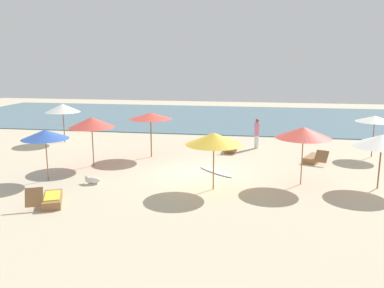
# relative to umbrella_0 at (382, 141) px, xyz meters

# --- Properties ---
(ground_plane) EXTENTS (60.00, 60.00, 0.00)m
(ground_plane) POSITION_rel_umbrella_0_xyz_m (-7.00, 0.83, -1.89)
(ground_plane) COLOR beige
(ocean_water) EXTENTS (48.00, 16.00, 0.06)m
(ocean_water) POSITION_rel_umbrella_0_xyz_m (-7.00, 17.83, -1.86)
(ocean_water) COLOR slate
(ocean_water) RESTS_ON ground_plane
(umbrella_0) EXTENTS (2.24, 2.24, 2.12)m
(umbrella_0) POSITION_rel_umbrella_0_xyz_m (0.00, 0.00, 0.00)
(umbrella_0) COLOR brown
(umbrella_0) RESTS_ON ground_plane
(umbrella_1) EXTENTS (2.04, 2.04, 2.31)m
(umbrella_1) POSITION_rel_umbrella_0_xyz_m (-16.13, 6.24, 0.17)
(umbrella_1) COLOR brown
(umbrella_1) RESTS_ON ground_plane
(umbrella_2) EXTENTS (2.15, 2.15, 2.27)m
(umbrella_2) POSITION_rel_umbrella_0_xyz_m (-10.00, 3.51, 0.21)
(umbrella_2) COLOR brown
(umbrella_2) RESTS_ON ground_plane
(umbrella_3) EXTENTS (1.90, 1.90, 2.12)m
(umbrella_3) POSITION_rel_umbrella_0_xyz_m (-13.15, -1.10, 0.03)
(umbrella_3) COLOR olive
(umbrella_3) RESTS_ON ground_plane
(umbrella_4) EXTENTS (2.17, 2.17, 2.22)m
(umbrella_4) POSITION_rel_umbrella_0_xyz_m (-6.28, -1.16, 0.09)
(umbrella_4) COLOR olive
(umbrella_4) RESTS_ON ground_plane
(umbrella_5) EXTENTS (1.88, 1.88, 2.12)m
(umbrella_5) POSITION_rel_umbrella_0_xyz_m (1.13, 5.34, 0.07)
(umbrella_5) COLOR brown
(umbrella_5) RESTS_ON ground_plane
(umbrella_6) EXTENTS (2.18, 2.18, 2.33)m
(umbrella_6) POSITION_rel_umbrella_0_xyz_m (-2.89, 0.03, 0.21)
(umbrella_6) COLOR olive
(umbrella_6) RESTS_ON ground_plane
(umbrella_7) EXTENTS (2.12, 2.12, 2.30)m
(umbrella_7) POSITION_rel_umbrella_0_xyz_m (-12.20, 1.34, 0.17)
(umbrella_7) COLOR brown
(umbrella_7) RESTS_ON ground_plane
(lounger_0) EXTENTS (0.66, 1.72, 0.67)m
(lounger_0) POSITION_rel_umbrella_0_xyz_m (-6.05, 5.44, -1.73)
(lounger_0) COLOR olive
(lounger_0) RESTS_ON ground_plane
(lounger_1) EXTENTS (1.22, 1.74, 0.74)m
(lounger_1) POSITION_rel_umbrella_0_xyz_m (-11.63, -3.70, -1.72)
(lounger_1) COLOR olive
(lounger_1) RESTS_ON ground_plane
(lounger_3) EXTENTS (1.22, 1.79, 0.67)m
(lounger_3) POSITION_rel_umbrella_0_xyz_m (-1.90, 3.84, -1.73)
(lounger_3) COLOR olive
(lounger_3) RESTS_ON ground_plane
(person_1) EXTENTS (0.40, 0.40, 1.67)m
(person_1) POSITION_rel_umbrella_0_xyz_m (-4.70, 6.44, -1.04)
(person_1) COLOR white
(person_1) RESTS_ON ground_plane
(dog) EXTENTS (0.69, 0.42, 0.32)m
(dog) POSITION_rel_umbrella_0_xyz_m (-11.15, -1.31, -1.73)
(dog) COLOR silver
(dog) RESTS_ON ground_plane
(surfboard) EXTENTS (1.83, 1.79, 0.07)m
(surfboard) POSITION_rel_umbrella_0_xyz_m (-6.44, 1.19, -1.86)
(surfboard) COLOR silver
(surfboard) RESTS_ON ground_plane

